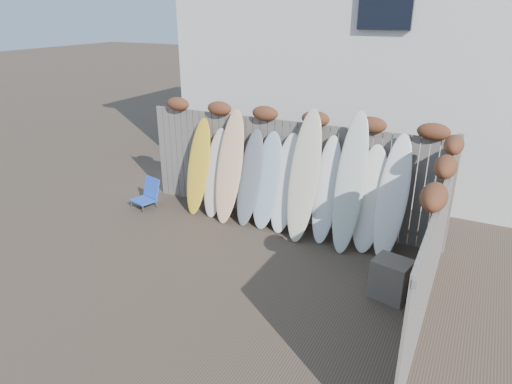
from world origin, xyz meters
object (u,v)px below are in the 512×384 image
at_px(wooden_crate, 391,279).
at_px(surfboard_0, 198,167).
at_px(lattice_panel, 436,232).
at_px(beach_chair, 148,194).

distance_m(wooden_crate, surfboard_0, 4.45).
height_order(lattice_panel, surfboard_0, surfboard_0).
distance_m(beach_chair, wooden_crate, 5.37).
height_order(beach_chair, surfboard_0, surfboard_0).
xyz_separation_m(beach_chair, surfboard_0, (1.08, 0.36, 0.67)).
bearing_deg(surfboard_0, beach_chair, -162.67).
bearing_deg(lattice_panel, surfboard_0, 173.46).
distance_m(beach_chair, surfboard_0, 1.32).
distance_m(beach_chair, lattice_panel, 5.79).
xyz_separation_m(beach_chair, lattice_panel, (5.74, -0.43, 0.62)).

